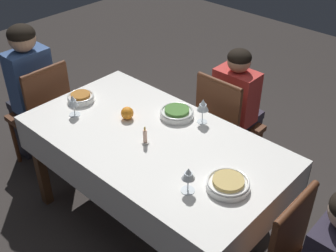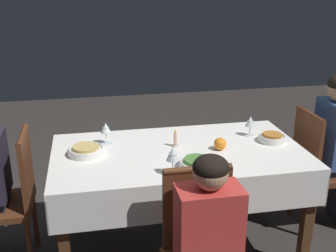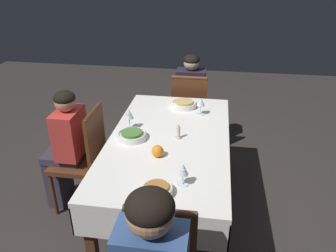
# 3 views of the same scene
# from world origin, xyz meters

# --- Properties ---
(ground_plane) EXTENTS (8.00, 8.00, 0.00)m
(ground_plane) POSITION_xyz_m (0.00, 0.00, 0.00)
(ground_plane) COLOR #332D2B
(dining_table) EXTENTS (1.59, 0.88, 0.74)m
(dining_table) POSITION_xyz_m (0.00, 0.00, 0.65)
(dining_table) COLOR white
(dining_table) RESTS_ON ground_plane
(chair_west) EXTENTS (0.39, 0.39, 0.90)m
(chair_west) POSITION_xyz_m (-1.05, -0.10, 0.49)
(chair_west) COLOR #562D19
(chair_west) RESTS_ON ground_plane
(chair_east) EXTENTS (0.39, 0.39, 0.90)m
(chair_east) POSITION_xyz_m (1.05, -0.06, 0.49)
(chair_east) COLOR #562D19
(chair_east) RESTS_ON ground_plane
(chair_north) EXTENTS (0.39, 0.39, 0.90)m
(chair_north) POSITION_xyz_m (0.04, 0.70, 0.49)
(chair_north) COLOR #562D19
(chair_north) RESTS_ON ground_plane
(bowl_west) EXTENTS (0.18, 0.18, 0.06)m
(bowl_west) POSITION_xyz_m (-0.64, -0.03, 0.76)
(bowl_west) COLOR white
(bowl_west) RESTS_ON dining_table
(wine_glass_west) EXTENTS (0.07, 0.07, 0.14)m
(wine_glass_west) POSITION_xyz_m (-0.54, -0.16, 0.83)
(wine_glass_west) COLOR white
(wine_glass_west) RESTS_ON dining_table
(bowl_east) EXTENTS (0.22, 0.22, 0.06)m
(bowl_east) POSITION_xyz_m (0.58, -0.05, 0.76)
(bowl_east) COLOR white
(bowl_east) RESTS_ON dining_table
(wine_glass_east) EXTENTS (0.07, 0.07, 0.15)m
(wine_glass_east) POSITION_xyz_m (0.45, -0.20, 0.84)
(wine_glass_east) COLOR white
(wine_glass_east) RESTS_ON dining_table
(bowl_north) EXTENTS (0.21, 0.21, 0.06)m
(bowl_north) POSITION_xyz_m (-0.05, 0.27, 0.76)
(bowl_north) COLOR white
(bowl_north) RESTS_ON dining_table
(wine_glass_north) EXTENTS (0.07, 0.07, 0.16)m
(wine_glass_north) POSITION_xyz_m (0.11, 0.33, 0.85)
(wine_glass_north) COLOR white
(wine_glass_north) RESTS_ON dining_table
(candle_centerpiece) EXTENTS (0.04, 0.04, 0.12)m
(candle_centerpiece) POSITION_xyz_m (0.01, -0.07, 0.78)
(candle_centerpiece) COLOR beige
(candle_centerpiece) RESTS_ON dining_table
(orange_fruit) EXTENTS (0.08, 0.08, 0.08)m
(orange_fruit) POSITION_xyz_m (-0.26, 0.04, 0.78)
(orange_fruit) COLOR orange
(orange_fruit) RESTS_ON dining_table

